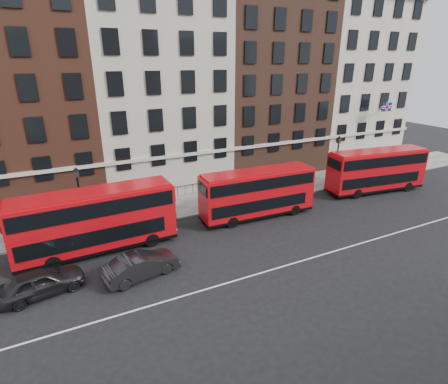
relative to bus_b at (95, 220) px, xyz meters
name	(u,v)px	position (x,y,z in m)	size (l,w,h in m)	color
ground	(239,260)	(8.35, -5.46, -2.43)	(120.00, 120.00, 0.00)	black
pavement	(186,205)	(8.35, 5.04, -2.35)	(80.00, 5.00, 0.15)	gray
kerb	(196,215)	(8.35, 2.54, -2.35)	(80.00, 0.30, 0.16)	gray
road_centre_line	(255,275)	(8.35, -7.46, -2.42)	(70.00, 0.12, 0.01)	white
building_terrace	(153,86)	(8.04, 12.42, 7.81)	(64.00, 11.95, 22.00)	beige
bus_b	(95,220)	(0.00, 0.00, 0.00)	(10.85, 2.93, 4.53)	red
bus_c	(257,193)	(12.98, 0.00, -0.19)	(10.01, 2.81, 4.16)	red
bus_d	(376,170)	(26.99, 0.01, -0.10)	(10.57, 3.80, 4.35)	red
car_rear	(41,282)	(-3.65, -3.68, -1.63)	(1.89, 4.70, 1.60)	black
car_front	(141,265)	(1.95, -4.44, -1.65)	(1.64, 4.72, 1.55)	black
lamp_post_left	(80,198)	(-0.62, 2.95, 0.65)	(0.44, 0.44, 5.33)	black
lamp_post_right	(337,159)	(24.37, 2.90, 0.65)	(0.44, 0.44, 5.33)	black
traffic_light	(408,154)	(35.15, 2.64, 0.02)	(0.25, 0.45, 3.27)	black
iron_railings	(177,191)	(8.35, 7.24, -1.78)	(6.60, 0.06, 1.00)	black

